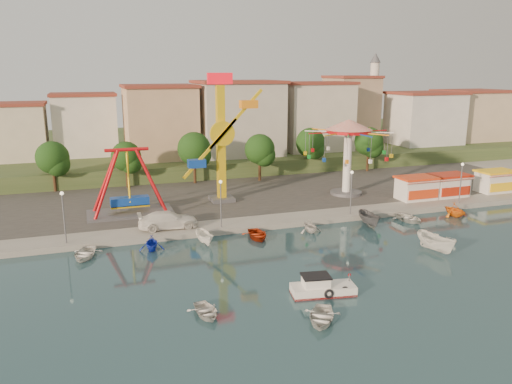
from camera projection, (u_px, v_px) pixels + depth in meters
name	position (u px, v px, depth m)	size (l,w,h in m)	color
ground	(343.00, 266.00, 45.53)	(200.00, 200.00, 0.00)	#16333D
quay_deck	(197.00, 156.00, 102.44)	(200.00, 100.00, 0.60)	#9E998E
asphalt_pad	(244.00, 188.00, 72.96)	(90.00, 28.00, 0.01)	#4C4944
hill_terrace	(192.00, 147.00, 106.76)	(200.00, 60.00, 3.00)	#384C26
pirate_ship_ride	(129.00, 183.00, 58.96)	(10.00, 5.00, 8.00)	#59595E
kamikaze_tower	(224.00, 142.00, 64.02)	(7.17, 3.10, 16.50)	#59595E
wave_swinger	(348.00, 140.00, 67.75)	(11.60, 11.60, 10.40)	#59595E
booth_left	(417.00, 188.00, 66.47)	(5.40, 3.78, 3.08)	white
booth_mid	(449.00, 185.00, 68.11)	(5.40, 3.78, 3.08)	white
booth_right	(495.00, 181.00, 70.67)	(5.40, 3.78, 3.08)	white
lamp_post_0	(64.00, 219.00, 49.16)	(0.14, 0.14, 5.00)	#59595E
lamp_post_1	(221.00, 205.00, 54.22)	(0.14, 0.14, 5.00)	#59595E
lamp_post_2	(351.00, 194.00, 59.28)	(0.14, 0.14, 5.00)	#59595E
lamp_post_3	(461.00, 184.00, 64.34)	(0.14, 0.14, 5.00)	#59595E
tree_0	(52.00, 158.00, 70.01)	(4.60, 4.60, 7.19)	#382314
tree_1	(126.00, 157.00, 72.56)	(4.35, 4.35, 6.80)	#382314
tree_2	(194.00, 149.00, 75.15)	(5.02, 5.02, 7.85)	#382314
tree_3	(260.00, 149.00, 77.07)	(4.68, 4.68, 7.32)	#382314
tree_4	(310.00, 143.00, 82.94)	(4.86, 4.86, 7.60)	#382314
tree_5	(369.00, 141.00, 84.44)	(4.83, 4.83, 7.54)	#382314
building_0	(1.00, 128.00, 75.22)	(9.26, 9.53, 11.87)	beige
building_1	(85.00, 132.00, 84.29)	(12.33, 9.01, 8.63)	silver
building_2	(162.00, 121.00, 88.67)	(11.95, 9.28, 11.23)	tan
building_3	(242.00, 126.00, 90.37)	(12.59, 10.50, 9.20)	beige
building_4	(302.00, 122.00, 97.75)	(10.75, 9.23, 9.24)	beige
building_5	(367.00, 116.00, 100.00)	(12.77, 10.96, 11.21)	tan
building_6	(421.00, 112.00, 102.16)	(8.23, 8.98, 12.36)	silver
building_7	(451.00, 117.00, 110.87)	(11.59, 10.93, 8.76)	beige
minaret	(374.00, 95.00, 103.59)	(2.80, 2.80, 18.00)	silver
cabin_motorboat	(322.00, 289.00, 39.57)	(5.31, 2.76, 1.78)	white
rowboat_a	(206.00, 311.00, 36.14)	(2.27, 3.18, 0.66)	white
rowboat_b	(321.00, 317.00, 35.21)	(2.63, 3.68, 0.76)	silver
skiff	(436.00, 243.00, 48.87)	(1.78, 4.72, 1.82)	white
van	(168.00, 220.00, 54.25)	(2.60, 6.40, 1.86)	white
moored_boat_0	(85.00, 254.00, 47.39)	(2.75, 3.86, 0.80)	white
moored_boat_1	(152.00, 243.00, 49.30)	(2.49, 2.88, 1.52)	#152CBE
moored_boat_2	(205.00, 238.00, 51.02)	(1.34, 3.56, 1.37)	white
moored_boat_3	(257.00, 235.00, 52.89)	(2.76, 3.86, 0.80)	#AC2B0D
moored_boat_4	(310.00, 226.00, 54.77)	(2.38, 2.75, 1.45)	silver
moored_boat_5	(370.00, 219.00, 57.10)	(1.59, 4.24, 1.64)	#525356
moored_boat_6	(409.00, 218.00, 58.90)	(2.75, 3.86, 0.80)	silver
moored_boat_7	(455.00, 209.00, 60.86)	(2.82, 3.27, 1.72)	orange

